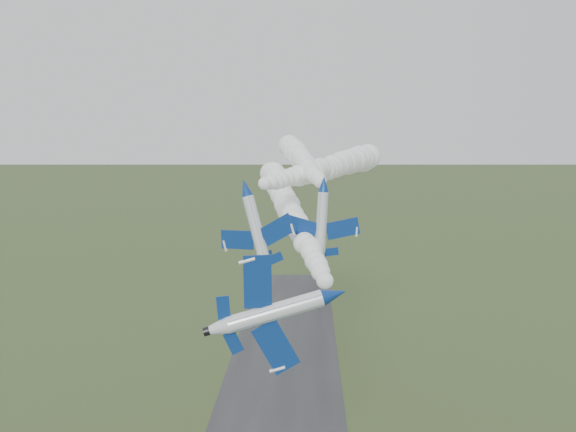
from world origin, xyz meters
The scene contains 6 objects.
jet_lead centered at (7.79, -3.02, 34.91)m, with size 4.04×14.04×11.22m.
smoke_trail_jet_lead centered at (2.22, 39.38, 38.09)m, with size 4.94×78.01×4.94m, color white, non-canonical shape.
jet_pair_left centered at (-2.99, 20.12, 43.05)m, with size 10.65×12.69×4.12m.
smoke_trail_jet_pair_left centered at (8.43, 49.15, 43.93)m, with size 5.21×55.83×5.21m, color white, non-canonical shape.
jet_pair_right centered at (7.18, 19.38, 43.61)m, with size 9.92×11.83×2.93m.
smoke_trail_jet_pair_right centered at (3.77, 53.15, 45.47)m, with size 4.51×61.89×4.51m, color white, non-canonical shape.
Camera 1 is at (5.25, -62.15, 50.13)m, focal length 40.00 mm.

